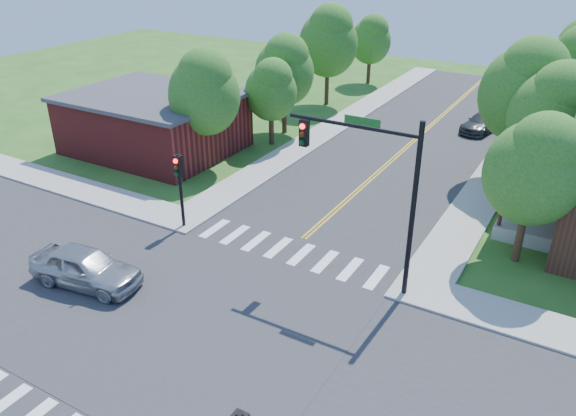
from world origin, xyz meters
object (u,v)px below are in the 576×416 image
Objects in this scene: car_silver at (86,268)px; car_dgrey at (482,123)px; signal_pole_nw at (179,178)px; signal_mast_ne at (372,175)px.

car_silver is 29.39m from car_dgrey.
signal_pole_nw is 6.07m from car_silver.
signal_pole_nw is at bearing -99.66° from car_dgrey.
signal_mast_ne reaches higher than car_dgrey.
car_silver is at bearing -149.30° from signal_mast_ne.
car_dgrey is (9.10, 22.10, -2.02)m from signal_pole_nw.
signal_pole_nw reaches higher than car_silver.
car_dgrey is (-0.41, 22.08, -4.21)m from signal_mast_ne.
signal_mast_ne reaches higher than car_silver.
signal_mast_ne is 1.54× the size of car_dgrey.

